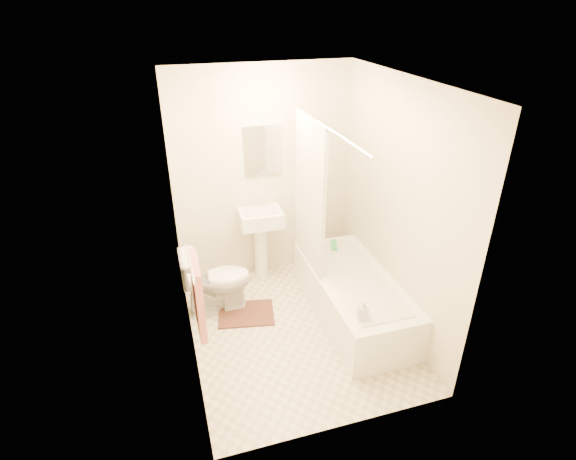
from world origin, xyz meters
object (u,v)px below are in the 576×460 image
object	(u,v)px
toilet	(217,280)
soap_bottle	(363,310)
bath_mat	(246,314)
bathtub	(353,296)
sink	(261,240)

from	to	relation	value
toilet	soap_bottle	bearing A→B (deg)	-135.80
bath_mat	soap_bottle	size ratio (longest dim) A/B	2.93
toilet	soap_bottle	world-z (taller)	toilet
bath_mat	bathtub	bearing A→B (deg)	-17.23
bathtub	bath_mat	size ratio (longest dim) A/B	2.92
bathtub	bath_mat	xyz separation A→B (m)	(-1.06, 0.33, -0.23)
sink	bath_mat	xyz separation A→B (m)	(-0.34, -0.69, -0.46)
bath_mat	soap_bottle	world-z (taller)	soap_bottle
sink	toilet	bearing A→B (deg)	-139.19
sink	soap_bottle	size ratio (longest dim) A/B	4.78
sink	soap_bottle	world-z (taller)	sink
soap_bottle	bathtub	bearing A→B (deg)	71.73
soap_bottle	toilet	bearing A→B (deg)	134.38
bathtub	bath_mat	distance (m)	1.13
bath_mat	toilet	bearing A→B (deg)	142.56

